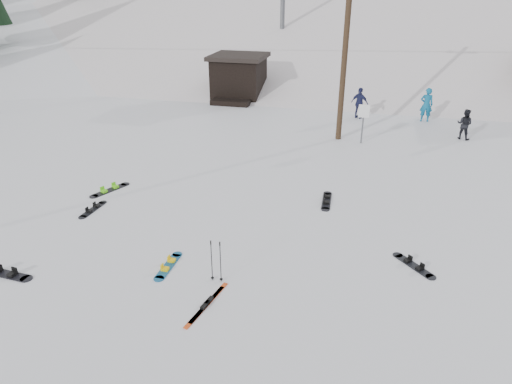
# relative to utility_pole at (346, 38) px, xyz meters

# --- Properties ---
(ground) EXTENTS (200.00, 200.00, 0.00)m
(ground) POSITION_rel_utility_pole_xyz_m (-2.00, -14.00, -4.68)
(ground) COLOR white
(ground) RESTS_ON ground
(ski_slope) EXTENTS (60.00, 85.24, 65.97)m
(ski_slope) POSITION_rel_utility_pole_xyz_m (-2.00, 41.00, -16.68)
(ski_slope) COLOR silver
(ski_slope) RESTS_ON ground
(ridge_left) EXTENTS (47.54, 95.03, 58.38)m
(ridge_left) POSITION_rel_utility_pole_xyz_m (-38.00, 34.00, -15.68)
(ridge_left) COLOR white
(ridge_left) RESTS_ON ground
(treeline_left) EXTENTS (20.00, 64.00, 10.00)m
(treeline_left) POSITION_rel_utility_pole_xyz_m (-36.00, 26.00, -4.68)
(treeline_left) COLOR black
(treeline_left) RESTS_ON ground
(treeline_crest) EXTENTS (50.00, 6.00, 10.00)m
(treeline_crest) POSITION_rel_utility_pole_xyz_m (-2.00, 72.00, -4.68)
(treeline_crest) COLOR black
(treeline_crest) RESTS_ON ski_slope
(utility_pole) EXTENTS (2.00, 0.26, 9.00)m
(utility_pole) POSITION_rel_utility_pole_xyz_m (0.00, 0.00, 0.00)
(utility_pole) COLOR #3A2819
(utility_pole) RESTS_ON ground
(trail_sign) EXTENTS (0.50, 0.09, 1.85)m
(trail_sign) POSITION_rel_utility_pole_xyz_m (1.10, -0.42, -3.41)
(trail_sign) COLOR #595B60
(trail_sign) RESTS_ON ground
(lift_hut) EXTENTS (3.40, 4.10, 2.75)m
(lift_hut) POSITION_rel_utility_pole_xyz_m (-7.00, 6.94, -3.32)
(lift_hut) COLOR black
(lift_hut) RESTS_ON ground
(hero_snowboard) EXTENTS (0.27, 1.45, 0.10)m
(hero_snowboard) POSITION_rel_utility_pole_xyz_m (-3.50, -12.10, -4.65)
(hero_snowboard) COLOR #155C8D
(hero_snowboard) RESTS_ON ground
(hero_skis) EXTENTS (0.48, 1.83, 0.10)m
(hero_skis) POSITION_rel_utility_pole_xyz_m (-1.95, -13.36, -4.65)
(hero_skis) COLOR #B33A12
(hero_skis) RESTS_ON ground
(ski_poles) EXTENTS (0.32, 0.08, 1.16)m
(ski_poles) POSITION_rel_utility_pole_xyz_m (-2.03, -12.37, -4.09)
(ski_poles) COLOR black
(ski_poles) RESTS_ON ground
(board_scatter_a) EXTENTS (1.66, 0.40, 0.12)m
(board_scatter_a) POSITION_rel_utility_pole_xyz_m (-7.48, -13.48, -4.65)
(board_scatter_a) COLOR black
(board_scatter_a) RESTS_ON ground
(board_scatter_b) EXTENTS (0.32, 1.39, 0.10)m
(board_scatter_b) POSITION_rel_utility_pole_xyz_m (-7.32, -9.63, -4.66)
(board_scatter_b) COLOR black
(board_scatter_b) RESTS_ON ground
(board_scatter_c) EXTENTS (0.86, 1.55, 0.12)m
(board_scatter_c) POSITION_rel_utility_pole_xyz_m (-7.59, -8.10, -4.65)
(board_scatter_c) COLOR black
(board_scatter_c) RESTS_ON ground
(board_scatter_d) EXTENTS (1.08, 1.14, 0.10)m
(board_scatter_d) POSITION_rel_utility_pole_xyz_m (2.90, -10.47, -4.65)
(board_scatter_d) COLOR black
(board_scatter_d) RESTS_ON ground
(board_scatter_f) EXTENTS (0.36, 1.59, 0.11)m
(board_scatter_f) POSITION_rel_utility_pole_xyz_m (0.20, -7.07, -4.65)
(board_scatter_f) COLOR black
(board_scatter_f) RESTS_ON ground
(skier_teal) EXTENTS (0.68, 0.46, 1.82)m
(skier_teal) POSITION_rel_utility_pole_xyz_m (4.28, 4.19, -3.77)
(skier_teal) COLOR #0D5C86
(skier_teal) RESTS_ON ground
(skier_dark) EXTENTS (0.88, 0.80, 1.46)m
(skier_dark) POSITION_rel_utility_pole_xyz_m (5.82, 1.45, -3.95)
(skier_dark) COLOR black
(skier_dark) RESTS_ON ground
(skier_navy) EXTENTS (1.07, 0.78, 1.69)m
(skier_navy) POSITION_rel_utility_pole_xyz_m (0.78, 3.94, -3.84)
(skier_navy) COLOR #1C1F46
(skier_navy) RESTS_ON ground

